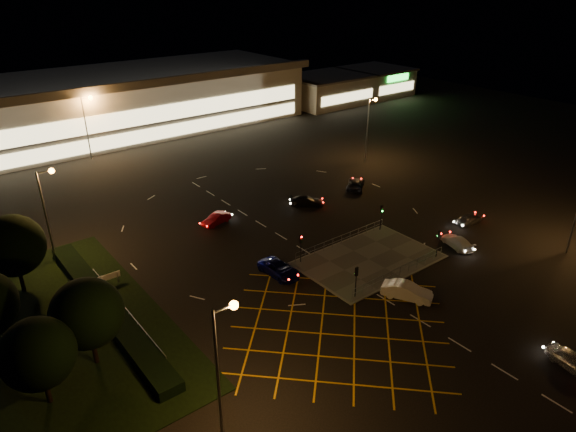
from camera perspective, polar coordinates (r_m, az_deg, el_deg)
ground at (r=54.65m, az=6.00°, el=-4.72°), size 180.00×180.00×0.00m
pedestrian_island at (r=54.69m, az=8.97°, el=-4.82°), size 14.00×9.00×0.12m
grass_verge at (r=48.35m, az=-25.10°, el=-11.74°), size 18.00×30.00×0.08m
hedge at (r=48.91m, az=-19.55°, el=-9.53°), size 2.00×26.00×1.00m
supermarket at (r=103.52m, az=-18.66°, el=11.89°), size 72.00×26.50×10.50m
retail_unit_a at (r=120.57m, az=4.29°, el=13.87°), size 18.80×14.80×6.35m
retail_unit_b at (r=131.65m, az=9.66°, el=14.58°), size 14.80×14.80×6.35m
streetlight_sw at (r=32.18m, az=-7.27°, el=-15.05°), size 1.78×0.56×10.03m
streetlight_nw at (r=56.43m, az=-25.14°, el=1.32°), size 1.78×0.56×10.03m
streetlight_ne at (r=81.48m, az=9.09°, el=10.38°), size 1.78×0.56×10.03m
streetlight_far_left at (r=87.44m, az=-21.37°, el=10.00°), size 1.78×0.56×10.03m
streetlight_far_right at (r=107.14m, az=-0.59°, el=14.30°), size 1.78×0.56×10.03m
signal_sw at (r=47.39m, az=7.59°, el=-6.61°), size 0.28×0.30×3.15m
signal_se at (r=55.63m, az=16.39°, el=-2.34°), size 0.28×0.30×3.15m
signal_nw at (r=52.43m, az=1.43°, el=-3.00°), size 0.28×0.30×3.15m
signal_ne at (r=59.98m, az=10.35°, el=0.42°), size 0.28×0.30×3.15m
tree_a at (r=39.19m, az=-26.06°, el=-13.59°), size 5.04×5.04×6.86m
tree_c at (r=52.82m, az=-28.29°, el=-2.92°), size 5.76×5.76×7.84m
tree_e at (r=41.17m, az=-21.43°, el=-10.06°), size 5.40×5.40×7.35m
car_near_silver at (r=45.88m, az=29.04°, el=-13.89°), size 2.31×4.16×1.34m
car_queue_white at (r=49.02m, az=13.09°, el=-8.14°), size 3.64×4.84×1.53m
car_left_blue at (r=51.25m, az=-0.97°, el=-5.91°), size 2.53×4.97×1.34m
car_far_dkgrey at (r=66.19m, az=2.07°, el=1.65°), size 4.56×3.98×1.26m
car_right_silver at (r=65.07m, az=19.47°, el=-0.32°), size 3.79×1.59×1.28m
car_circ_red at (r=61.95m, az=-7.97°, el=-0.34°), size 4.05×2.22×1.27m
car_east_grey at (r=72.23m, az=7.51°, el=3.56°), size 4.99×4.64×1.30m
car_approach_white at (r=59.29m, az=18.30°, el=-2.74°), size 2.91×4.57×1.23m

